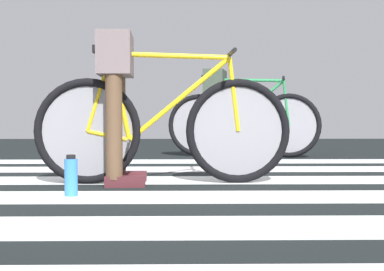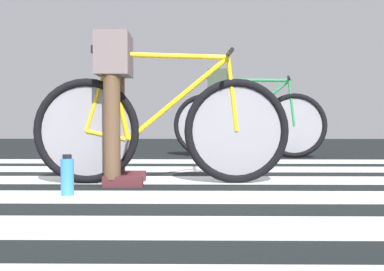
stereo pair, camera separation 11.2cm
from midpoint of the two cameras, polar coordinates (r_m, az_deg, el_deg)
name	(u,v)px [view 2 (the right image)]	position (r m, az deg, el deg)	size (l,w,h in m)	color
ground	(138,185)	(3.50, -5.20, -5.54)	(18.00, 14.00, 0.02)	black
crosswalk_markings	(129,188)	(3.29, -6.13, -5.83)	(5.44, 4.26, 0.00)	silver
bicycle_1_of_2	(161,127)	(3.45, -2.54, 0.94)	(1.74, 0.52, 0.93)	black
cyclist_1_of_2	(115,87)	(3.47, -7.70, 5.37)	(0.33, 0.42, 1.01)	brown
bicycle_2_of_2	(248,123)	(5.77, 6.83, 1.41)	(1.71, 0.56, 0.93)	black
cyclist_2_of_2	(221,101)	(5.82, 3.79, 3.92)	(0.38, 0.45, 0.99)	brown
water_bottle	(67,176)	(3.01, -12.78, -4.47)	(0.07, 0.07, 0.24)	#3682E2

